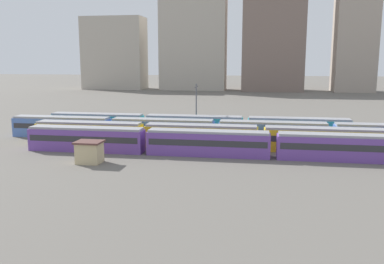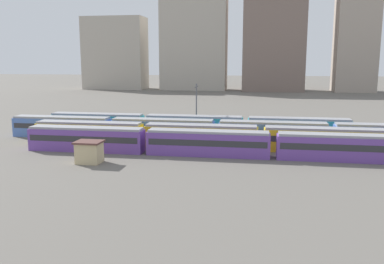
{
  "view_description": "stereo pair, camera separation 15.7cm",
  "coord_description": "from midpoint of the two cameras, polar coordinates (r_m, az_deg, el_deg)",
  "views": [
    {
      "loc": [
        23.23,
        -58.85,
        13.97
      ],
      "look_at": [
        12.21,
        7.8,
        2.04
      ],
      "focal_mm": 38.53,
      "sensor_mm": 36.0,
      "label": 1
    },
    {
      "loc": [
        23.38,
        -58.83,
        13.97
      ],
      "look_at": [
        12.21,
        7.8,
        2.04
      ],
      "focal_mm": 38.53,
      "sensor_mm": 36.0,
      "label": 2
    }
  ],
  "objects": [
    {
      "name": "ground_plane",
      "position": [
        71.96,
        -9.71,
        -1.32
      ],
      "size": [
        600.0,
        600.0,
        0.0
      ],
      "primitive_type": "plane",
      "color": "#666059"
    },
    {
      "name": "train_track_0",
      "position": [
        60.1,
        11.15,
        -1.76
      ],
      "size": [
        74.7,
        3.06,
        3.75
      ],
      "color": "#6B429E",
      "rests_on": "ground_plane"
    },
    {
      "name": "train_track_1",
      "position": [
        65.81,
        1.19,
        -0.55
      ],
      "size": [
        55.8,
        3.06,
        3.75
      ],
      "color": "yellow",
      "rests_on": "ground_plane"
    },
    {
      "name": "train_track_2",
      "position": [
        70.31,
        11.0,
        -0.05
      ],
      "size": [
        93.6,
        3.06,
        3.75
      ],
      "color": "#4C70BC",
      "rests_on": "ground_plane"
    },
    {
      "name": "train_track_3",
      "position": [
        76.36,
        0.2,
        0.92
      ],
      "size": [
        55.8,
        3.06,
        3.75
      ],
      "color": "teal",
      "rests_on": "ground_plane"
    },
    {
      "name": "catenary_pole_1",
      "position": [
        78.55,
        0.54,
        3.65
      ],
      "size": [
        0.24,
        3.2,
        9.46
      ],
      "color": "#4C4C51",
      "rests_on": "ground_plane"
    },
    {
      "name": "signal_hut",
      "position": [
        57.87,
        -14.09,
        -2.68
      ],
      "size": [
        3.6,
        3.0,
        3.04
      ],
      "color": "#C6B284",
      "rests_on": "ground_plane"
    },
    {
      "name": "distant_building_0",
      "position": [
        202.75,
        -10.68,
        10.64
      ],
      "size": [
        28.74,
        14.31,
        33.59
      ],
      "primitive_type": "cube",
      "color": "#B2A899",
      "rests_on": "ground_plane"
    },
    {
      "name": "distant_building_1",
      "position": [
        193.38,
        0.16,
        12.82
      ],
      "size": [
        29.99,
        12.95,
        46.86
      ],
      "primitive_type": "cube",
      "color": "#B2A899",
      "rests_on": "ground_plane"
    },
    {
      "name": "distant_building_2",
      "position": [
        191.09,
        11.19,
        13.42
      ],
      "size": [
        26.71,
        19.15,
        51.87
      ],
      "primitive_type": "cube",
      "color": "#7A665B",
      "rests_on": "ground_plane"
    },
    {
      "name": "distant_building_3",
      "position": [
        194.98,
        21.62,
        12.19
      ],
      "size": [
        16.92,
        14.49,
        47.44
      ],
      "primitive_type": "cube",
      "color": "#A89989",
      "rests_on": "ground_plane"
    }
  ]
}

